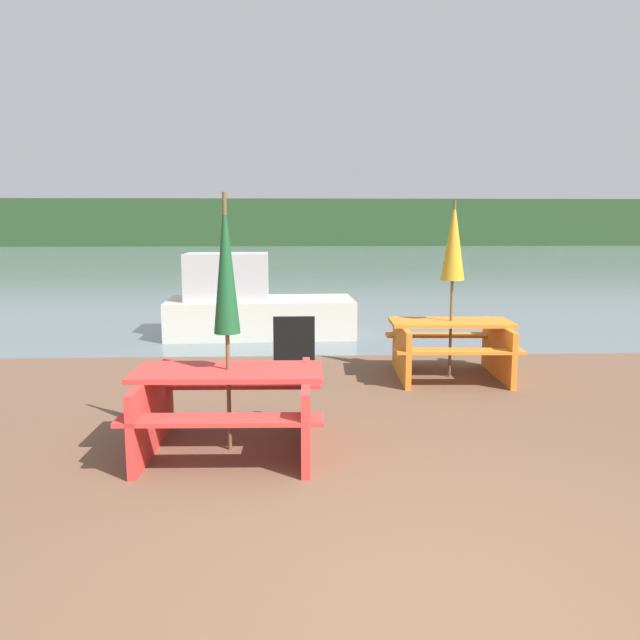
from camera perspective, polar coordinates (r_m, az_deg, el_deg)
ground_plane at (r=3.58m, az=9.85°, el=-24.89°), size 60.00×60.00×0.00m
water at (r=34.23m, az=-1.24°, el=5.56°), size 60.00×50.00×0.00m
far_treeline at (r=54.17m, az=-1.68°, el=8.90°), size 80.00×1.60×4.00m
picnic_table_red at (r=5.55m, az=-8.33°, el=-7.34°), size 1.66×1.42×0.72m
picnic_table_orange at (r=8.22m, az=11.82°, el=-2.08°), size 1.59×1.44×0.74m
umbrella_gold at (r=8.08m, az=12.11°, el=7.00°), size 0.30×0.30×2.26m
umbrella_darkgreen at (r=5.34m, az=-8.61°, el=4.86°), size 0.23×0.23×2.23m
boat at (r=11.06m, az=-6.24°, el=1.28°), size 3.28×1.50×1.46m
signboard at (r=8.32m, az=-2.38°, el=-2.25°), size 0.55×0.08×0.75m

